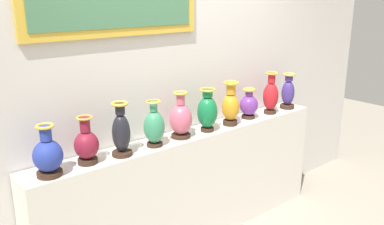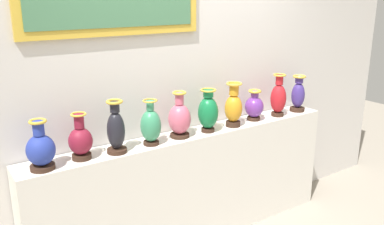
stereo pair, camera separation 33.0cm
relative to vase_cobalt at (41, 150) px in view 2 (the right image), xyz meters
The scene contains 12 objects.
display_shelf 1.36m from the vase_cobalt, ahead, with size 2.80×0.29×0.98m, color silver.
back_wall 1.24m from the vase_cobalt, 11.58° to the left, with size 5.26×0.14×2.61m.
vase_cobalt is the anchor object (origin of this frame).
vase_burgundy 0.27m from the vase_cobalt, ahead, with size 0.17×0.17×0.33m.
vase_onyx 0.53m from the vase_cobalt, ahead, with size 0.14×0.14×0.39m.
vase_jade 0.81m from the vase_cobalt, ahead, with size 0.16×0.16×0.35m.
vase_rose 1.08m from the vase_cobalt, ahead, with size 0.18×0.18×0.37m.
vase_emerald 1.34m from the vase_cobalt, ahead, with size 0.17×0.17×0.36m.
vase_amber 1.61m from the vase_cobalt, ahead, with size 0.15×0.15×0.38m.
vase_violet 1.88m from the vase_cobalt, ahead, with size 0.17×0.17×0.28m.
vase_crimson 2.15m from the vase_cobalt, ahead, with size 0.15×0.15×0.40m.
vase_indigo 2.43m from the vase_cobalt, ahead, with size 0.14×0.14×0.35m.
Camera 2 is at (-1.77, -2.63, 2.09)m, focal length 38.20 mm.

